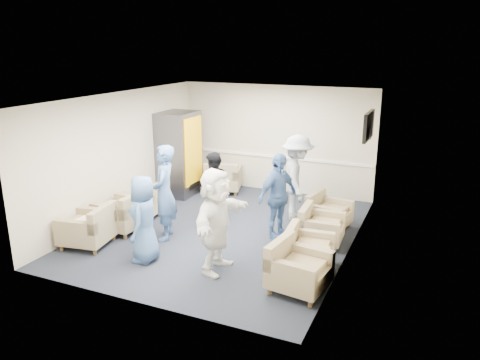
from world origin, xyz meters
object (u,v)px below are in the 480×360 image
at_px(armchair_right_near, 296,270).
at_px(armchair_right_far, 327,214).
at_px(person_mid_right, 278,196).
at_px(armchair_corner, 223,179).
at_px(person_mid_left, 164,193).
at_px(armchair_right_midfar, 319,228).
at_px(person_front_left, 144,219).
at_px(armchair_left_far, 148,200).
at_px(armchair_left_mid, 124,214).
at_px(person_back_left, 214,187).
at_px(vending_machine, 179,154).
at_px(person_back_right, 297,178).
at_px(armchair_right_midnear, 306,251).
at_px(armchair_left_near, 90,229).
at_px(person_front_right, 216,221).

relative_size(armchair_right_near, armchair_right_far, 1.04).
distance_m(armchair_right_near, person_mid_right, 2.12).
bearing_deg(armchair_corner, person_mid_right, 119.24).
relative_size(armchair_right_far, person_mid_left, 0.48).
xyz_separation_m(armchair_right_midfar, armchair_corner, (-3.06, 2.16, 0.04)).
xyz_separation_m(armchair_right_far, person_front_left, (-2.55, -2.75, 0.46)).
xyz_separation_m(armchair_right_midfar, person_mid_right, (-0.83, -0.03, 0.54)).
height_order(armchair_left_far, armchair_right_far, armchair_left_far).
height_order(armchair_left_mid, armchair_right_midfar, armchair_left_mid).
height_order(person_mid_left, person_back_left, person_mid_left).
height_order(vending_machine, person_back_right, vending_machine).
xyz_separation_m(armchair_right_midfar, person_mid_left, (-2.81, -0.94, 0.62)).
xyz_separation_m(armchair_right_midnear, armchair_corner, (-3.12, 3.23, 0.04)).
distance_m(armchair_left_near, person_mid_left, 1.54).
bearing_deg(armchair_left_near, person_front_right, 82.11).
bearing_deg(armchair_left_far, person_front_left, 30.62).
relative_size(armchair_left_mid, person_front_left, 0.58).
bearing_deg(armchair_right_far, vending_machine, 88.91).
height_order(armchair_left_near, armchair_left_mid, armchair_left_mid).
relative_size(armchair_corner, person_mid_right, 0.63).
bearing_deg(person_mid_right, person_back_right, 21.07).
xyz_separation_m(person_front_left, person_mid_right, (1.78, 1.88, 0.08)).
bearing_deg(armchair_corner, armchair_right_midfar, 128.51).
height_order(armchair_right_near, person_mid_left, person_mid_left).
relative_size(armchair_right_midfar, person_mid_left, 0.44).
height_order(armchair_right_near, person_back_left, person_back_left).
distance_m(armchair_right_midnear, person_back_left, 2.80).
bearing_deg(person_back_left, armchair_right_midfar, 48.63).
distance_m(armchair_right_far, person_front_left, 3.78).
distance_m(armchair_right_near, armchair_right_midfar, 1.86).
distance_m(armchair_left_near, armchair_right_midnear, 4.04).
distance_m(armchair_left_near, person_front_right, 2.68).
distance_m(person_back_left, person_back_right, 1.78).
relative_size(armchair_corner, person_front_left, 0.70).
relative_size(vending_machine, person_mid_right, 1.23).
bearing_deg(person_front_right, armchair_right_far, -25.65).
distance_m(armchair_left_near, person_mid_right, 3.61).
height_order(person_back_right, person_mid_right, person_back_right).
xyz_separation_m(armchair_right_midnear, person_back_left, (-2.42, 1.33, 0.45)).
bearing_deg(armchair_right_far, person_mid_left, 132.73).
relative_size(armchair_left_mid, armchair_right_midfar, 1.11).
distance_m(person_front_left, person_mid_left, 1.00).
relative_size(armchair_left_far, vending_machine, 0.40).
bearing_deg(person_front_left, person_back_left, 157.86).
relative_size(armchair_right_midfar, person_front_left, 0.53).
relative_size(armchair_right_midnear, person_mid_left, 0.45).
bearing_deg(person_back_right, armchair_left_mid, 102.76).
distance_m(armchair_left_near, armchair_right_midfar, 4.32).
height_order(person_front_left, person_front_right, person_front_right).
relative_size(armchair_right_midfar, person_front_right, 0.46).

